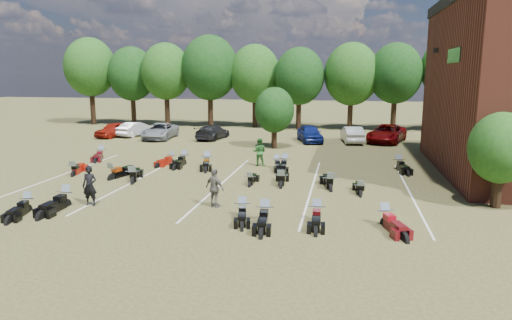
% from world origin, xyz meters
% --- Properties ---
extents(ground, '(160.00, 160.00, 0.00)m').
position_xyz_m(ground, '(0.00, 0.00, 0.00)').
color(ground, brown).
rests_on(ground, ground).
extents(car_0, '(2.64, 4.39, 1.40)m').
position_xyz_m(car_0, '(-17.98, 18.93, 0.70)').
color(car_0, maroon).
rests_on(car_0, ground).
extents(car_1, '(2.43, 4.35, 1.36)m').
position_xyz_m(car_1, '(-16.23, 19.97, 0.68)').
color(car_1, '#B6B7BB').
rests_on(car_1, ground).
extents(car_2, '(2.80, 5.36, 1.44)m').
position_xyz_m(car_2, '(-13.21, 18.65, 0.72)').
color(car_2, gray).
rests_on(car_2, ground).
extents(car_3, '(2.51, 4.78, 1.32)m').
position_xyz_m(car_3, '(-8.35, 19.37, 0.66)').
color(car_3, black).
rests_on(car_3, ground).
extents(car_4, '(2.95, 4.69, 1.49)m').
position_xyz_m(car_4, '(0.58, 19.39, 0.74)').
color(car_4, navy).
rests_on(car_4, ground).
extents(car_5, '(2.14, 4.53, 1.44)m').
position_xyz_m(car_5, '(4.25, 19.72, 0.72)').
color(car_5, beige).
rests_on(car_5, ground).
extents(car_6, '(4.12, 6.10, 1.55)m').
position_xyz_m(car_6, '(7.26, 20.47, 0.78)').
color(car_6, '#5D0506').
rests_on(car_6, ground).
extents(car_7, '(2.21, 5.06, 1.45)m').
position_xyz_m(car_7, '(12.37, 18.76, 0.72)').
color(car_7, '#313236').
rests_on(car_7, ground).
extents(person_black, '(0.71, 0.49, 1.87)m').
position_xyz_m(person_black, '(-7.83, -2.31, 0.94)').
color(person_black, black).
rests_on(person_black, ground).
extents(person_green, '(0.92, 0.72, 1.86)m').
position_xyz_m(person_green, '(-1.84, 8.15, 0.93)').
color(person_green, '#276224').
rests_on(person_green, ground).
extents(person_grey, '(1.14, 0.89, 1.81)m').
position_xyz_m(person_grey, '(-2.09, -1.49, 0.90)').
color(person_grey, '#5D5A50').
rests_on(person_grey, ground).
extents(motorcycle_0, '(0.88, 2.54, 1.40)m').
position_xyz_m(motorcycle_0, '(-8.86, -2.72, 0.00)').
color(motorcycle_0, black).
rests_on(motorcycle_0, ground).
extents(motorcycle_1, '(1.15, 2.31, 1.23)m').
position_xyz_m(motorcycle_1, '(-10.06, -3.74, 0.00)').
color(motorcycle_1, black).
rests_on(motorcycle_1, ground).
extents(motorcycle_3, '(0.98, 2.44, 1.33)m').
position_xyz_m(motorcycle_3, '(0.51, -3.14, 0.00)').
color(motorcycle_3, black).
rests_on(motorcycle_3, ground).
extents(motorcycle_4, '(1.13, 2.28, 1.22)m').
position_xyz_m(motorcycle_4, '(-0.55, -2.62, 0.00)').
color(motorcycle_4, black).
rests_on(motorcycle_4, ground).
extents(motorcycle_5, '(0.83, 2.31, 1.27)m').
position_xyz_m(motorcycle_5, '(2.59, -2.56, 0.00)').
color(motorcycle_5, black).
rests_on(motorcycle_5, ground).
extents(motorcycle_6, '(1.48, 2.46, 1.31)m').
position_xyz_m(motorcycle_6, '(5.34, -2.67, 0.00)').
color(motorcycle_6, '#510B0F').
rests_on(motorcycle_6, ground).
extents(motorcycle_7, '(1.24, 2.42, 1.29)m').
position_xyz_m(motorcycle_7, '(-12.16, 3.09, 0.00)').
color(motorcycle_7, '#97150A').
rests_on(motorcycle_7, ground).
extents(motorcycle_8, '(1.39, 2.59, 1.38)m').
position_xyz_m(motorcycle_8, '(-9.44, 2.68, 0.00)').
color(motorcycle_8, black).
rests_on(motorcycle_8, ground).
extents(motorcycle_9, '(1.52, 2.64, 1.40)m').
position_xyz_m(motorcycle_9, '(-7.87, 2.06, 0.00)').
color(motorcycle_9, black).
rests_on(motorcycle_9, ground).
extents(motorcycle_10, '(0.99, 2.53, 1.38)m').
position_xyz_m(motorcycle_10, '(0.36, 2.74, 0.00)').
color(motorcycle_10, black).
rests_on(motorcycle_10, ground).
extents(motorcycle_11, '(0.67, 2.01, 1.11)m').
position_xyz_m(motorcycle_11, '(-1.33, 2.64, 0.00)').
color(motorcycle_11, black).
rests_on(motorcycle_11, ground).
extents(motorcycle_12, '(1.25, 2.57, 1.38)m').
position_xyz_m(motorcycle_12, '(2.98, 2.58, 0.00)').
color(motorcycle_12, black).
rests_on(motorcycle_12, ground).
extents(motorcycle_13, '(0.77, 2.09, 1.15)m').
position_xyz_m(motorcycle_13, '(4.48, 1.74, 0.00)').
color(motorcycle_13, black).
rests_on(motorcycle_13, ground).
extents(motorcycle_14, '(1.32, 2.39, 1.27)m').
position_xyz_m(motorcycle_14, '(-13.48, 8.61, 0.00)').
color(motorcycle_14, '#450911').
rests_on(motorcycle_14, ground).
extents(motorcycle_15, '(1.17, 2.19, 1.16)m').
position_xyz_m(motorcycle_15, '(-7.83, 7.76, 0.00)').
color(motorcycle_15, maroon).
rests_on(motorcycle_15, ground).
extents(motorcycle_16, '(0.79, 2.41, 1.34)m').
position_xyz_m(motorcycle_16, '(-6.90, 7.62, 0.00)').
color(motorcycle_16, black).
rests_on(motorcycle_16, ground).
extents(motorcycle_17, '(1.36, 2.58, 1.37)m').
position_xyz_m(motorcycle_17, '(-5.16, 7.29, 0.00)').
color(motorcycle_17, black).
rests_on(motorcycle_17, ground).
extents(motorcycle_18, '(0.92, 2.47, 1.35)m').
position_xyz_m(motorcycle_18, '(-0.10, 7.56, 0.00)').
color(motorcycle_18, black).
rests_on(motorcycle_18, ground).
extents(motorcycle_19, '(1.25, 2.30, 1.22)m').
position_xyz_m(motorcycle_19, '(-0.62, 7.67, 0.00)').
color(motorcycle_19, black).
rests_on(motorcycle_19, ground).
extents(motorcycle_20, '(1.20, 2.49, 1.33)m').
position_xyz_m(motorcycle_20, '(7.05, 8.67, 0.00)').
color(motorcycle_20, black).
rests_on(motorcycle_20, ground).
extents(tree_line, '(56.00, 6.00, 9.79)m').
position_xyz_m(tree_line, '(-1.00, 29.00, 6.31)').
color(tree_line, black).
rests_on(tree_line, ground).
extents(young_tree_near_building, '(2.80, 2.80, 4.16)m').
position_xyz_m(young_tree_near_building, '(10.50, 1.00, 2.75)').
color(young_tree_near_building, black).
rests_on(young_tree_near_building, ground).
extents(young_tree_midfield, '(3.20, 3.20, 4.70)m').
position_xyz_m(young_tree_midfield, '(-2.00, 15.50, 3.09)').
color(young_tree_midfield, black).
rests_on(young_tree_midfield, ground).
extents(parking_lines, '(20.10, 14.00, 0.01)m').
position_xyz_m(parking_lines, '(-3.00, 3.00, 0.01)').
color(parking_lines, silver).
rests_on(parking_lines, ground).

